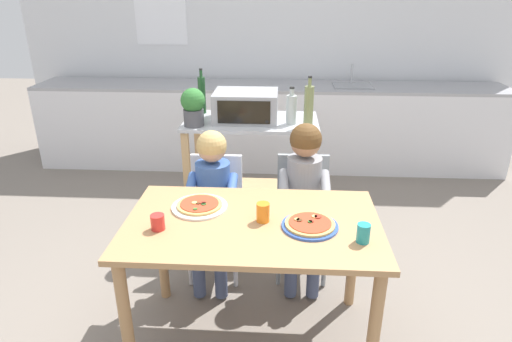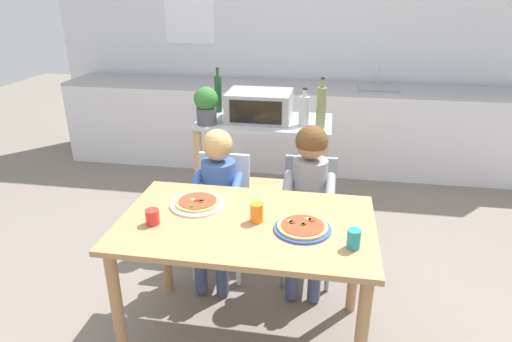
{
  "view_description": "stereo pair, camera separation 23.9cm",
  "coord_description": "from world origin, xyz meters",
  "px_view_note": "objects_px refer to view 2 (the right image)",
  "views": [
    {
      "loc": [
        0.14,
        -1.96,
        1.86
      ],
      "look_at": [
        0.0,
        0.3,
        0.9
      ],
      "focal_mm": 31.0,
      "sensor_mm": 36.0,
      "label": 1
    },
    {
      "loc": [
        0.37,
        -1.93,
        1.86
      ],
      "look_at": [
        0.0,
        0.3,
        0.9
      ],
      "focal_mm": 31.0,
      "sensor_mm": 36.0,
      "label": 2
    }
  ],
  "objects_px": {
    "drinking_cup_red": "(152,217)",
    "drinking_cup_teal": "(354,239)",
    "child_in_grey_shirt": "(309,188)",
    "pizza_plate_white": "(198,203)",
    "potted_herb_plant": "(206,104)",
    "bottle_dark_olive_oil": "(304,110)",
    "bottle_tall_green_wine": "(218,93)",
    "bottle_brown_beer": "(321,107)",
    "pizza_plate_blue_rimmed": "(302,227)",
    "child_in_blue_striped_shirt": "(217,189)",
    "dining_chair_right": "(308,210)",
    "dining_chair_left": "(222,205)",
    "toaster_oven": "(259,106)",
    "drinking_cup_orange": "(257,213)",
    "kitchen_island_cart": "(264,159)",
    "dining_table": "(246,240)"
  },
  "relations": [
    {
      "from": "dining_chair_right",
      "to": "drinking_cup_orange",
      "type": "distance_m",
      "value": 0.8
    },
    {
      "from": "kitchen_island_cart",
      "to": "drinking_cup_red",
      "type": "height_order",
      "value": "kitchen_island_cart"
    },
    {
      "from": "toaster_oven",
      "to": "bottle_dark_olive_oil",
      "type": "height_order",
      "value": "bottle_dark_olive_oil"
    },
    {
      "from": "child_in_grey_shirt",
      "to": "pizza_plate_white",
      "type": "bearing_deg",
      "value": -142.15
    },
    {
      "from": "bottle_tall_green_wine",
      "to": "potted_herb_plant",
      "type": "height_order",
      "value": "bottle_tall_green_wine"
    },
    {
      "from": "toaster_oven",
      "to": "dining_table",
      "type": "distance_m",
      "value": 1.31
    },
    {
      "from": "kitchen_island_cart",
      "to": "potted_herb_plant",
      "type": "relative_size",
      "value": 3.67
    },
    {
      "from": "kitchen_island_cart",
      "to": "drinking_cup_teal",
      "type": "bearing_deg",
      "value": -66.28
    },
    {
      "from": "toaster_oven",
      "to": "drinking_cup_orange",
      "type": "xyz_separation_m",
      "value": [
        0.19,
        -1.24,
        -0.22
      ]
    },
    {
      "from": "bottle_dark_olive_oil",
      "to": "child_in_blue_striped_shirt",
      "type": "height_order",
      "value": "bottle_dark_olive_oil"
    },
    {
      "from": "bottle_brown_beer",
      "to": "drinking_cup_red",
      "type": "height_order",
      "value": "bottle_brown_beer"
    },
    {
      "from": "potted_herb_plant",
      "to": "pizza_plate_white",
      "type": "distance_m",
      "value": 1.02
    },
    {
      "from": "dining_chair_left",
      "to": "dining_chair_right",
      "type": "bearing_deg",
      "value": 3.67
    },
    {
      "from": "drinking_cup_orange",
      "to": "bottle_brown_beer",
      "type": "bearing_deg",
      "value": 76.28
    },
    {
      "from": "bottle_brown_beer",
      "to": "drinking_cup_teal",
      "type": "relative_size",
      "value": 3.88
    },
    {
      "from": "potted_herb_plant",
      "to": "pizza_plate_blue_rimmed",
      "type": "relative_size",
      "value": 0.97
    },
    {
      "from": "toaster_oven",
      "to": "pizza_plate_white",
      "type": "xyz_separation_m",
      "value": [
        -0.16,
        -1.12,
        -0.26
      ]
    },
    {
      "from": "pizza_plate_blue_rimmed",
      "to": "drinking_cup_teal",
      "type": "height_order",
      "value": "drinking_cup_teal"
    },
    {
      "from": "potted_herb_plant",
      "to": "drinking_cup_orange",
      "type": "relative_size",
      "value": 2.76
    },
    {
      "from": "bottle_brown_beer",
      "to": "child_in_blue_striped_shirt",
      "type": "xyz_separation_m",
      "value": [
        -0.62,
        -0.58,
        -0.41
      ]
    },
    {
      "from": "bottle_brown_beer",
      "to": "drinking_cup_red",
      "type": "distance_m",
      "value": 1.48
    },
    {
      "from": "bottle_brown_beer",
      "to": "pizza_plate_blue_rimmed",
      "type": "relative_size",
      "value": 1.28
    },
    {
      "from": "toaster_oven",
      "to": "child_in_grey_shirt",
      "type": "xyz_separation_m",
      "value": [
        0.42,
        -0.67,
        -0.34
      ]
    },
    {
      "from": "potted_herb_plant",
      "to": "pizza_plate_white",
      "type": "bearing_deg",
      "value": -78.0
    },
    {
      "from": "pizza_plate_blue_rimmed",
      "to": "drinking_cup_orange",
      "type": "xyz_separation_m",
      "value": [
        -0.23,
        0.05,
        0.04
      ]
    },
    {
      "from": "pizza_plate_blue_rimmed",
      "to": "drinking_cup_orange",
      "type": "distance_m",
      "value": 0.24
    },
    {
      "from": "toaster_oven",
      "to": "pizza_plate_blue_rimmed",
      "type": "bearing_deg",
      "value": -71.94
    },
    {
      "from": "bottle_dark_olive_oil",
      "to": "pizza_plate_blue_rimmed",
      "type": "xyz_separation_m",
      "value": [
        0.08,
        -1.21,
        -0.26
      ]
    },
    {
      "from": "dining_chair_right",
      "to": "child_in_blue_striped_shirt",
      "type": "bearing_deg",
      "value": -164.72
    },
    {
      "from": "pizza_plate_white",
      "to": "potted_herb_plant",
      "type": "bearing_deg",
      "value": 102.0
    },
    {
      "from": "child_in_grey_shirt",
      "to": "pizza_plate_blue_rimmed",
      "type": "bearing_deg",
      "value": -90.01
    },
    {
      "from": "dining_chair_left",
      "to": "drinking_cup_red",
      "type": "relative_size",
      "value": 10.45
    },
    {
      "from": "drinking_cup_red",
      "to": "drinking_cup_teal",
      "type": "bearing_deg",
      "value": -3.36
    },
    {
      "from": "dining_chair_right",
      "to": "drinking_cup_red",
      "type": "height_order",
      "value": "drinking_cup_red"
    },
    {
      "from": "dining_chair_left",
      "to": "child_in_blue_striped_shirt",
      "type": "relative_size",
      "value": 0.8
    },
    {
      "from": "child_in_grey_shirt",
      "to": "potted_herb_plant",
      "type": "bearing_deg",
      "value": 147.47
    },
    {
      "from": "toaster_oven",
      "to": "potted_herb_plant",
      "type": "relative_size",
      "value": 1.72
    },
    {
      "from": "potted_herb_plant",
      "to": "dining_table",
      "type": "distance_m",
      "value": 1.26
    },
    {
      "from": "dining_chair_right",
      "to": "pizza_plate_white",
      "type": "height_order",
      "value": "dining_chair_right"
    },
    {
      "from": "dining_table",
      "to": "pizza_plate_blue_rimmed",
      "type": "relative_size",
      "value": 4.61
    },
    {
      "from": "pizza_plate_white",
      "to": "drinking_cup_orange",
      "type": "height_order",
      "value": "drinking_cup_orange"
    },
    {
      "from": "bottle_dark_olive_oil",
      "to": "toaster_oven",
      "type": "bearing_deg",
      "value": 167.22
    },
    {
      "from": "bottle_dark_olive_oil",
      "to": "bottle_tall_green_wine",
      "type": "bearing_deg",
      "value": 159.99
    },
    {
      "from": "pizza_plate_white",
      "to": "pizza_plate_blue_rimmed",
      "type": "xyz_separation_m",
      "value": [
        0.58,
        -0.17,
        0.0
      ]
    },
    {
      "from": "bottle_tall_green_wine",
      "to": "dining_table",
      "type": "distance_m",
      "value": 1.57
    },
    {
      "from": "bottle_tall_green_wine",
      "to": "potted_herb_plant",
      "type": "relative_size",
      "value": 1.28
    },
    {
      "from": "bottle_brown_beer",
      "to": "child_in_grey_shirt",
      "type": "height_order",
      "value": "bottle_brown_beer"
    },
    {
      "from": "pizza_plate_blue_rimmed",
      "to": "drinking_cup_teal",
      "type": "bearing_deg",
      "value": -27.26
    },
    {
      "from": "drinking_cup_red",
      "to": "drinking_cup_teal",
      "type": "relative_size",
      "value": 0.84
    },
    {
      "from": "dining_chair_left",
      "to": "drinking_cup_teal",
      "type": "relative_size",
      "value": 8.75
    }
  ]
}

